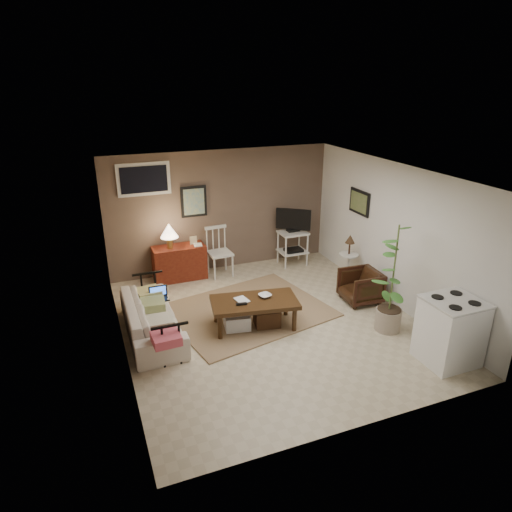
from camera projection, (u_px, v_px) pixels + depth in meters
name	position (u px, v px, depth m)	size (l,w,h in m)	color
floor	(270.00, 323.00, 7.30)	(5.00, 5.00, 0.00)	#C1B293
art_back	(194.00, 202.00, 8.72)	(0.50, 0.03, 0.60)	black
art_right	(360.00, 202.00, 8.41)	(0.03, 0.60, 0.45)	black
window	(144.00, 179.00, 8.23)	(0.96, 0.03, 0.60)	silver
rug	(248.00, 311.00, 7.66)	(2.51, 2.01, 0.02)	#977B58
coffee_table	(254.00, 311.00, 7.08)	(1.42, 0.90, 0.50)	#3C2310
sofa	(151.00, 312.00, 6.87)	(1.89, 0.55, 0.74)	beige
sofa_pillows	(156.00, 313.00, 6.67)	(0.36, 1.80, 0.13)	beige
sofa_end_rails	(159.00, 314.00, 6.93)	(0.51, 1.89, 0.64)	black
laptop	(159.00, 295.00, 7.17)	(0.29, 0.21, 0.20)	black
red_console	(179.00, 260.00, 8.77)	(1.00, 0.44, 1.15)	maroon
spindle_chair	(220.00, 253.00, 8.93)	(0.46, 0.46, 0.97)	silver
tv_stand	(293.00, 236.00, 9.36)	(0.61, 0.46, 1.20)	silver
side_table	(349.00, 253.00, 8.54)	(0.36, 0.36, 0.96)	silver
armchair	(361.00, 285.00, 7.90)	(0.61, 0.58, 0.63)	black
potted_plant	(393.00, 275.00, 6.79)	(0.43, 0.43, 1.74)	#A29281
stove	(450.00, 331.00, 6.18)	(0.72, 0.67, 0.94)	white
bowl	(265.00, 291.00, 7.08)	(0.19, 0.05, 0.19)	#3C2310
book_table	(237.00, 295.00, 6.91)	(0.18, 0.02, 0.24)	#3C2310
book_console	(194.00, 241.00, 8.68)	(0.15, 0.02, 0.21)	#3C2310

